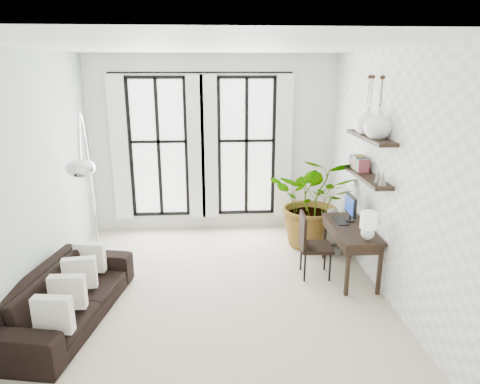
{
  "coord_description": "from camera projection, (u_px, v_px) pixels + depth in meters",
  "views": [
    {
      "loc": [
        -0.02,
        -5.29,
        2.95
      ],
      "look_at": [
        0.34,
        0.3,
        1.33
      ],
      "focal_mm": 32.0,
      "sensor_mm": 36.0,
      "label": 1
    }
  ],
  "objects": [
    {
      "name": "floor",
      "position": [
        217.0,
        291.0,
        5.89
      ],
      "size": [
        5.0,
        5.0,
        0.0
      ],
      "primitive_type": "plane",
      "color": "beige",
      "rests_on": "ground"
    },
    {
      "name": "ceiling",
      "position": [
        213.0,
        46.0,
        5.0
      ],
      "size": [
        5.0,
        5.0,
        0.0
      ],
      "primitive_type": "plane",
      "color": "white",
      "rests_on": "wall_back"
    },
    {
      "name": "wall_left",
      "position": [
        34.0,
        181.0,
        5.3
      ],
      "size": [
        0.0,
        5.0,
        5.0
      ],
      "primitive_type": "plane",
      "rotation": [
        1.57,
        0.0,
        1.57
      ],
      "color": "#A7BAAF",
      "rests_on": "floor"
    },
    {
      "name": "wall_right",
      "position": [
        387.0,
        176.0,
        5.58
      ],
      "size": [
        0.0,
        5.0,
        5.0
      ],
      "primitive_type": "plane",
      "rotation": [
        1.57,
        0.0,
        -1.57
      ],
      "color": "white",
      "rests_on": "floor"
    },
    {
      "name": "wall_back",
      "position": [
        214.0,
        145.0,
        7.84
      ],
      "size": [
        4.5,
        0.0,
        4.5
      ],
      "primitive_type": "plane",
      "rotation": [
        1.57,
        0.0,
        0.0
      ],
      "color": "white",
      "rests_on": "floor"
    },
    {
      "name": "windows",
      "position": [
        203.0,
        148.0,
        7.77
      ],
      "size": [
        3.26,
        0.13,
        2.65
      ],
      "color": "white",
      "rests_on": "wall_back"
    },
    {
      "name": "wall_shelves",
      "position": [
        367.0,
        160.0,
        5.91
      ],
      "size": [
        0.25,
        1.3,
        0.6
      ],
      "color": "black",
      "rests_on": "wall_right"
    },
    {
      "name": "sofa",
      "position": [
        67.0,
        296.0,
        5.13
      ],
      "size": [
        1.23,
        2.3,
        0.64
      ],
      "primitive_type": "imported",
      "rotation": [
        0.0,
        0.0,
        1.39
      ],
      "color": "black",
      "rests_on": "floor"
    },
    {
      "name": "throw_pillows",
      "position": [
        74.0,
        282.0,
        5.09
      ],
      "size": [
        0.4,
        1.52,
        0.4
      ],
      "color": "beige",
      "rests_on": "sofa"
    },
    {
      "name": "plant",
      "position": [
        314.0,
        201.0,
        7.21
      ],
      "size": [
        1.76,
        1.65,
        1.59
      ],
      "primitive_type": "imported",
      "rotation": [
        0.0,
        0.0,
        -0.34
      ],
      "color": "#2D7228",
      "rests_on": "floor"
    },
    {
      "name": "desk",
      "position": [
        352.0,
        231.0,
        6.09
      ],
      "size": [
        0.54,
        1.29,
        1.15
      ],
      "color": "black",
      "rests_on": "floor"
    },
    {
      "name": "desk_chair",
      "position": [
        310.0,
        241.0,
        6.18
      ],
      "size": [
        0.47,
        0.47,
        0.95
      ],
      "rotation": [
        0.0,
        0.0,
        -0.05
      ],
      "color": "black",
      "rests_on": "floor"
    },
    {
      "name": "arc_lamp",
      "position": [
        84.0,
        152.0,
        5.58
      ],
      "size": [
        0.75,
        2.1,
        2.44
      ],
      "color": "silver",
      "rests_on": "floor"
    },
    {
      "name": "buddha",
      "position": [
        332.0,
        234.0,
        7.07
      ],
      "size": [
        0.42,
        0.42,
        0.76
      ],
      "color": "gray",
      "rests_on": "floor"
    },
    {
      "name": "vase_a",
      "position": [
        378.0,
        124.0,
        5.48
      ],
      "size": [
        0.37,
        0.37,
        0.38
      ],
      "primitive_type": "imported",
      "color": "white",
      "rests_on": "shelf_upper"
    },
    {
      "name": "vase_b",
      "position": [
        368.0,
        120.0,
        5.86
      ],
      "size": [
        0.37,
        0.37,
        0.38
      ],
      "primitive_type": "imported",
      "color": "white",
      "rests_on": "shelf_upper"
    }
  ]
}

